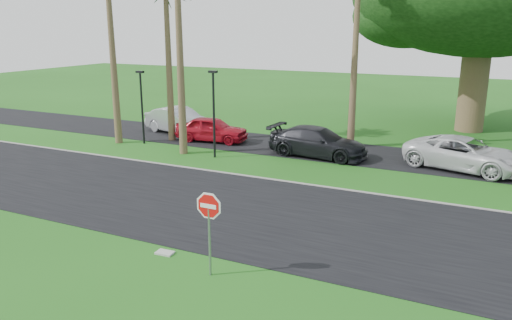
{
  "coord_description": "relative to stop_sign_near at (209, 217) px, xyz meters",
  "views": [
    {
      "loc": [
        7.23,
        -14.11,
        6.91
      ],
      "look_at": [
        -0.88,
        2.93,
        1.8
      ],
      "focal_mm": 35.0,
      "sensor_mm": 36.0,
      "label": 1
    }
  ],
  "objects": [
    {
      "name": "car_minivan",
      "position": [
        5.8,
        14.69,
        -0.98
      ],
      "size": [
        6.17,
        3.96,
        1.58
      ],
      "primitive_type": "imported",
      "rotation": [
        0.0,
        0.0,
        1.32
      ],
      "color": "silver",
      "rests_on": "ground"
    },
    {
      "name": "car_red",
      "position": [
        -8.57,
        14.75,
        -1.02
      ],
      "size": [
        4.6,
        2.3,
        1.51
      ],
      "primitive_type": "imported",
      "rotation": [
        0.0,
        0.0,
        1.69
      ],
      "color": "#A90E1D",
      "rests_on": "ground"
    },
    {
      "name": "ground",
      "position": [
        -0.5,
        3.0,
        -1.77
      ],
      "size": [
        120.0,
        120.0,
        0.0
      ],
      "primitive_type": "plane",
      "color": "#1D5515",
      "rests_on": "ground"
    },
    {
      "name": "car_silver",
      "position": [
        -11.69,
        15.83,
        -0.94
      ],
      "size": [
        5.37,
        3.0,
        1.68
      ],
      "primitive_type": "imported",
      "rotation": [
        0.0,
        0.0,
        1.32
      ],
      "color": "#B1B3B8",
      "rests_on": "ground"
    },
    {
      "name": "utility_slab",
      "position": [
        -1.99,
        0.57,
        -1.74
      ],
      "size": [
        0.57,
        0.38,
        0.06
      ],
      "primitive_type": "cube",
      "rotation": [
        0.0,
        0.0,
        0.05
      ],
      "color": "#A6A59D",
      "rests_on": "ground"
    },
    {
      "name": "parking_strip",
      "position": [
        -0.5,
        15.5,
        -1.76
      ],
      "size": [
        120.0,
        5.0,
        0.02
      ],
      "primitive_type": "cube",
      "color": "black",
      "rests_on": "ground"
    },
    {
      "name": "streetlight_left",
      "position": [
        -12.0,
        12.5,
        0.72
      ],
      "size": [
        0.45,
        0.25,
        4.34
      ],
      "color": "black",
      "rests_on": "ground"
    },
    {
      "name": "road",
      "position": [
        -0.5,
        5.0,
        -1.76
      ],
      "size": [
        120.0,
        8.0,
        0.02
      ],
      "primitive_type": "cube",
      "color": "black",
      "rests_on": "ground"
    },
    {
      "name": "stop_sign_near",
      "position": [
        0.0,
        0.0,
        0.0
      ],
      "size": [
        1.05,
        0.07,
        2.62
      ],
      "color": "gray",
      "rests_on": "ground"
    },
    {
      "name": "car_dark",
      "position": [
        -1.55,
        14.07,
        -0.99
      ],
      "size": [
        5.59,
        2.63,
        1.58
      ],
      "primitive_type": "imported",
      "rotation": [
        0.0,
        0.0,
        1.49
      ],
      "color": "black",
      "rests_on": "ground"
    },
    {
      "name": "streetlight_right",
      "position": [
        -6.5,
        11.5,
        0.88
      ],
      "size": [
        0.45,
        0.25,
        4.64
      ],
      "color": "black",
      "rests_on": "ground"
    },
    {
      "name": "curb",
      "position": [
        -0.5,
        9.05,
        -1.74
      ],
      "size": [
        120.0,
        0.12,
        0.06
      ],
      "primitive_type": "cube",
      "color": "gray",
      "rests_on": "ground"
    }
  ]
}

